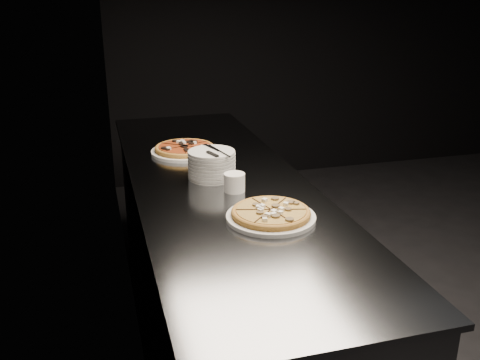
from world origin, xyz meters
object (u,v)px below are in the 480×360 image
object	(u,v)px
plate_stack	(212,164)
ramekin	(234,182)
cutlery	(214,151)
counter	(219,270)
pizza_mushroom	(271,214)
pizza_tomato	(185,149)

from	to	relation	value
plate_stack	ramekin	bearing A→B (deg)	-73.85
plate_stack	cutlery	world-z (taller)	cutlery
cutlery	ramekin	world-z (taller)	cutlery
counter	pizza_mushroom	distance (m)	0.68
ramekin	plate_stack	bearing A→B (deg)	106.15
plate_stack	cutlery	distance (m)	0.07
counter	cutlery	bearing A→B (deg)	-163.97
plate_stack	cutlery	size ratio (longest dim) A/B	0.93
pizza_tomato	cutlery	bearing A→B (deg)	-81.91
plate_stack	ramekin	world-z (taller)	plate_stack
plate_stack	pizza_tomato	bearing A→B (deg)	97.24
pizza_mushroom	cutlery	world-z (taller)	cutlery
counter	pizza_tomato	distance (m)	0.63
plate_stack	ramekin	distance (m)	0.19
pizza_mushroom	ramekin	distance (m)	0.31
pizza_tomato	ramekin	bearing A→B (deg)	-79.87
pizza_tomato	ramekin	world-z (taller)	ramekin
pizza_mushroom	pizza_tomato	xyz separation A→B (m)	(-0.16, 0.88, 0.00)
pizza_tomato	ramekin	distance (m)	0.59
counter	pizza_tomato	xyz separation A→B (m)	(-0.07, 0.41, 0.48)
counter	pizza_mushroom	size ratio (longest dim) A/B	6.95
counter	pizza_tomato	world-z (taller)	pizza_tomato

